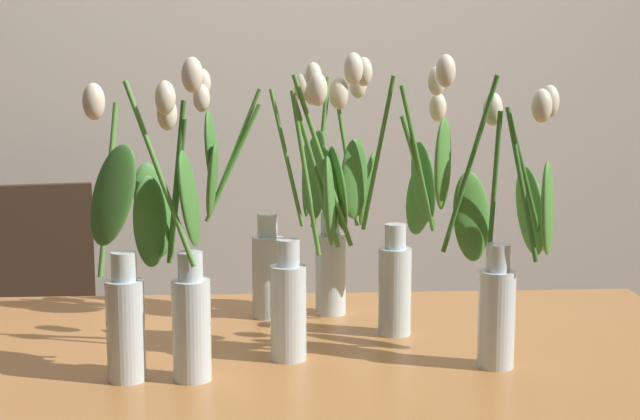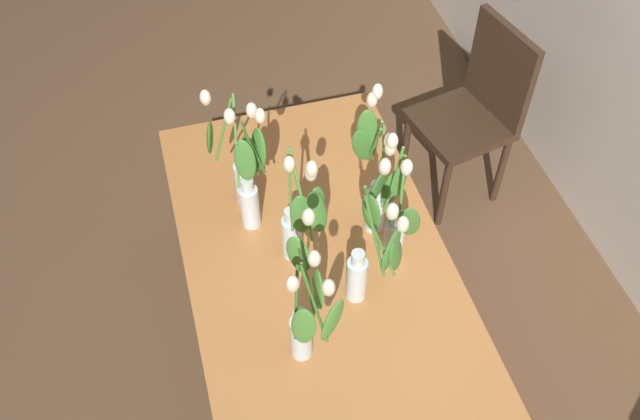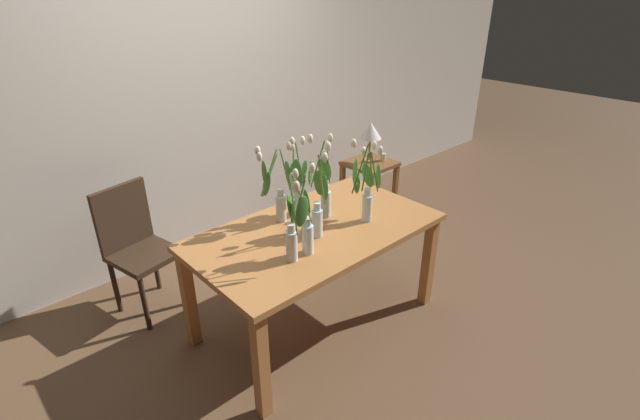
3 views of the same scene
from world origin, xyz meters
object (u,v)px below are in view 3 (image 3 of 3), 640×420
at_px(dining_table, 316,241).
at_px(dining_chair, 136,243).
at_px(tulip_vase_1, 366,189).
at_px(tulip_vase_3, 296,186).
at_px(tulip_vase_5, 324,187).
at_px(table_lamp, 370,131).
at_px(tulip_vase_4, 296,231).
at_px(pillar_candle, 383,157).
at_px(tulip_vase_0, 277,193).
at_px(tulip_vase_2, 303,227).
at_px(side_table, 369,173).
at_px(tulip_vase_6, 320,203).

xyz_separation_m(dining_table, dining_chair, (-0.80, 0.99, -0.12)).
relative_size(dining_table, tulip_vase_1, 2.81).
xyz_separation_m(tulip_vase_1, tulip_vase_3, (-0.28, 0.36, -0.02)).
bearing_deg(tulip_vase_5, table_lamp, 30.63).
xyz_separation_m(tulip_vase_4, table_lamp, (1.87, 1.13, -0.07)).
bearing_deg(dining_table, tulip_vase_4, -148.64).
height_order(dining_chair, pillar_candle, dining_chair).
height_order(tulip_vase_3, tulip_vase_4, tulip_vase_4).
bearing_deg(tulip_vase_5, tulip_vase_1, -57.98).
distance_m(dining_chair, table_lamp, 2.37).
xyz_separation_m(dining_table, tulip_vase_0, (-0.11, 0.24, 0.30)).
height_order(tulip_vase_2, table_lamp, tulip_vase_2).
xyz_separation_m(tulip_vase_0, pillar_candle, (1.78, 0.61, -0.36)).
height_order(tulip_vase_2, dining_chair, tulip_vase_2).
xyz_separation_m(tulip_vase_2, side_table, (1.79, 1.08, -0.48)).
height_order(tulip_vase_4, pillar_candle, tulip_vase_4).
height_order(dining_table, tulip_vase_5, tulip_vase_5).
relative_size(tulip_vase_6, dining_chair, 0.62).
bearing_deg(pillar_candle, dining_chair, 176.76).
bearing_deg(tulip_vase_5, tulip_vase_6, -138.34).
height_order(dining_chair, table_lamp, table_lamp).
relative_size(tulip_vase_2, dining_chair, 0.56).
bearing_deg(tulip_vase_1, tulip_vase_4, -173.65).
bearing_deg(tulip_vase_6, dining_chair, 126.75).
height_order(dining_table, table_lamp, table_lamp).
xyz_separation_m(tulip_vase_6, side_table, (1.56, 0.97, -0.52)).
height_order(tulip_vase_3, dining_chair, tulip_vase_3).
distance_m(tulip_vase_2, pillar_candle, 2.19).
height_order(tulip_vase_5, dining_chair, tulip_vase_5).
bearing_deg(tulip_vase_2, tulip_vase_5, 33.75).
xyz_separation_m(tulip_vase_3, tulip_vase_6, (-0.06, -0.30, 0.00)).
height_order(dining_table, side_table, dining_table).
bearing_deg(dining_table, tulip_vase_6, -107.17).
bearing_deg(dining_chair, tulip_vase_0, -47.72).
bearing_deg(tulip_vase_2, dining_table, 34.15).
distance_m(tulip_vase_1, side_table, 1.68).
height_order(dining_chair, side_table, dining_chair).
xyz_separation_m(tulip_vase_4, tulip_vase_6, (0.31, 0.14, 0.02)).
bearing_deg(tulip_vase_2, tulip_vase_0, 71.77).
bearing_deg(tulip_vase_0, table_lamp, 22.61).
bearing_deg(dining_table, pillar_candle, 26.99).
relative_size(side_table, pillar_candle, 7.33).
xyz_separation_m(dining_table, side_table, (1.55, 0.91, -0.22)).
distance_m(tulip_vase_2, dining_chair, 1.34).
relative_size(tulip_vase_3, dining_chair, 0.60).
xyz_separation_m(tulip_vase_3, side_table, (1.50, 0.67, -0.51)).
relative_size(tulip_vase_3, tulip_vase_5, 0.98).
relative_size(tulip_vase_2, tulip_vase_4, 0.93).
xyz_separation_m(tulip_vase_3, table_lamp, (1.50, 0.69, -0.09)).
height_order(tulip_vase_0, tulip_vase_3, tulip_vase_3).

